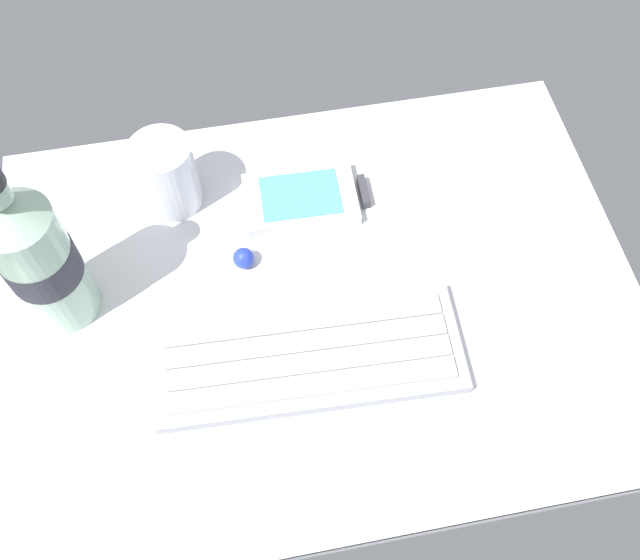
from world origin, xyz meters
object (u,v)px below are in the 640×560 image
at_px(keyboard, 309,356).
at_px(handheld_device, 306,198).
at_px(water_bottle, 37,258).
at_px(trackball_mouse, 243,258).
at_px(juice_cup, 167,177).

relative_size(keyboard, handheld_device, 2.27).
bearing_deg(water_bottle, handheld_device, 17.37).
relative_size(water_bottle, trackball_mouse, 9.45).
xyz_separation_m(keyboard, trackball_mouse, (-0.05, 0.12, 0.00)).
xyz_separation_m(keyboard, water_bottle, (-0.23, 0.10, 0.08)).
relative_size(juice_cup, trackball_mouse, 3.86).
relative_size(keyboard, juice_cup, 3.47).
distance_m(juice_cup, water_bottle, 0.17).
xyz_separation_m(handheld_device, trackball_mouse, (-0.08, -0.06, 0.00)).
bearing_deg(keyboard, trackball_mouse, 111.79).
distance_m(water_bottle, trackball_mouse, 0.20).
height_order(handheld_device, water_bottle, water_bottle).
height_order(keyboard, handheld_device, keyboard).
bearing_deg(trackball_mouse, water_bottle, -175.23).
bearing_deg(keyboard, juice_cup, 117.80).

